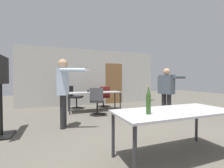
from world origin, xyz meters
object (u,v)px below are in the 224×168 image
person_near_casual (64,86)px  tv_screen (0,85)px  office_chair_side_rolled (97,102)px  beer_bottle (148,101)px  drink_cup (88,91)px  office_chair_far_left (75,98)px  office_chair_mid_tucked (104,97)px  person_far_watching (167,88)px

person_near_casual → tv_screen: bearing=-67.2°
office_chair_side_rolled → beer_bottle: (-0.11, -3.17, 0.47)m
drink_cup → office_chair_far_left: bearing=119.9°
tv_screen → office_chair_mid_tucked: (3.09, 2.51, -0.67)m
tv_screen → office_chair_far_left: 3.29m
drink_cup → office_chair_side_rolled: bearing=-80.1°
office_chair_far_left → drink_cup: office_chair_far_left is taller
person_near_casual → person_far_watching: bearing=105.2°
tv_screen → beer_bottle: tv_screen is taller
office_chair_side_rolled → person_near_casual: bearing=-118.2°
tv_screen → office_chair_mid_tucked: tv_screen is taller
drink_cup → beer_bottle: bearing=-89.5°
person_near_casual → office_chair_mid_tucked: bearing=159.9°
office_chair_side_rolled → person_far_watching: bearing=-7.7°
office_chair_mid_tucked → person_far_watching: bearing=-59.0°
person_far_watching → person_near_casual: bearing=-105.0°
office_chair_side_rolled → drink_cup: 0.88m
person_far_watching → beer_bottle: 2.97m
beer_bottle → drink_cup: 3.98m
tv_screen → office_chair_side_rolled: size_ratio=1.83×
person_far_watching → beer_bottle: size_ratio=4.00×
tv_screen → drink_cup: (2.27, 1.92, -0.32)m
office_chair_far_left → beer_bottle: size_ratio=2.41×
tv_screen → office_chair_mid_tucked: bearing=-50.9°
tv_screen → person_near_casual: tv_screen is taller
office_chair_far_left → person_far_watching: bearing=72.5°
beer_bottle → drink_cup: bearing=90.5°
office_chair_mid_tucked → beer_bottle: (-0.79, -4.57, 0.49)m
office_chair_side_rolled → tv_screen: bearing=-134.7°
person_near_casual → office_chair_side_rolled: bearing=148.2°
person_far_watching → office_chair_far_left: 3.69m
tv_screen → drink_cup: size_ratio=20.40×
office_chair_mid_tucked → tv_screen: bearing=-137.9°
tv_screen → office_chair_mid_tucked: size_ratio=1.89×
person_near_casual → drink_cup: bearing=168.3°
person_near_casual → office_chair_side_rolled: (1.12, 0.98, -0.61)m
person_near_casual → drink_cup: person_near_casual is taller
tv_screen → office_chair_mid_tucked: 4.04m
office_chair_side_rolled → drink_cup: size_ratio=11.13×
office_chair_far_left → drink_cup: size_ratio=11.15×
person_far_watching → drink_cup: size_ratio=18.47×
beer_bottle → drink_cup: (-0.03, 3.98, -0.14)m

